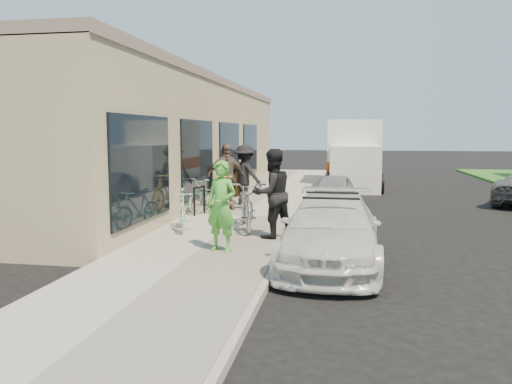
{
  "coord_description": "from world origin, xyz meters",
  "views": [
    {
      "loc": [
        0.7,
        -9.82,
        2.33
      ],
      "look_at": [
        -1.21,
        0.82,
        1.05
      ],
      "focal_mm": 35.0,
      "sensor_mm": 36.0,
      "label": 1
    }
  ],
  "objects": [
    {
      "name": "bystander_b",
      "position": [
        -2.66,
        4.01,
        1.1
      ],
      "size": [
        1.19,
        0.97,
        1.89
      ],
      "primitive_type": "imported",
      "rotation": [
        0.0,
        0.0,
        0.55
      ],
      "color": "brown",
      "rests_on": "sidewalk"
    },
    {
      "name": "cruiser_bike_a",
      "position": [
        -2.91,
        0.86,
        0.61
      ],
      "size": [
        0.89,
        1.58,
        0.92
      ],
      "primitive_type": "imported",
      "rotation": [
        0.0,
        0.0,
        0.32
      ],
      "color": "#88CBB2",
      "rests_on": "sidewalk"
    },
    {
      "name": "ground",
      "position": [
        0.0,
        0.0,
        0.0
      ],
      "size": [
        120.0,
        120.0,
        0.0
      ],
      "primitive_type": "plane",
      "color": "black",
      "rests_on": "ground"
    },
    {
      "name": "cruiser_bike_b",
      "position": [
        -2.99,
        3.57,
        0.63
      ],
      "size": [
        1.3,
        1.92,
        0.95
      ],
      "primitive_type": "imported",
      "rotation": [
        0.0,
        0.0,
        -0.41
      ],
      "color": "#88CBB2",
      "rests_on": "sidewalk"
    },
    {
      "name": "woman_rider",
      "position": [
        -1.53,
        -1.01,
        0.99
      ],
      "size": [
        0.71,
        0.58,
        1.68
      ],
      "primitive_type": "imported",
      "rotation": [
        0.0,
        0.0,
        -0.33
      ],
      "color": "green",
      "rests_on": "sidewalk"
    },
    {
      "name": "sedan_white",
      "position": [
        0.47,
        -0.99,
        0.61
      ],
      "size": [
        1.77,
        4.2,
        1.25
      ],
      "rotation": [
        0.0,
        0.0,
        -0.02
      ],
      "color": "silver",
      "rests_on": "ground"
    },
    {
      "name": "sedan_silver",
      "position": [
        0.35,
        6.17,
        0.51
      ],
      "size": [
        1.45,
        3.1,
        1.03
      ],
      "primitive_type": "imported",
      "rotation": [
        0.0,
        0.0,
        -0.08
      ],
      "color": "#9B9AA0",
      "rests_on": "ground"
    },
    {
      "name": "sidewalk",
      "position": [
        -2.0,
        3.0,
        0.07
      ],
      "size": [
        3.0,
        34.0,
        0.15
      ],
      "primitive_type": "cube",
      "color": "#9F9A8F",
      "rests_on": "ground"
    },
    {
      "name": "storefront",
      "position": [
        -5.24,
        7.99,
        2.12
      ],
      "size": [
        3.6,
        20.0,
        4.22
      ],
      "color": "tan",
      "rests_on": "ground"
    },
    {
      "name": "curb",
      "position": [
        -0.45,
        3.0,
        0.07
      ],
      "size": [
        0.12,
        34.0,
        0.13
      ],
      "primitive_type": "cube",
      "color": "gray",
      "rests_on": "ground"
    },
    {
      "name": "sandwich_board",
      "position": [
        -3.19,
        6.93,
        0.67
      ],
      "size": [
        0.81,
        0.81,
        1.02
      ],
      "rotation": [
        0.0,
        0.0,
        -0.39
      ],
      "color": "#31200D",
      "rests_on": "sidewalk"
    },
    {
      "name": "bystander_a",
      "position": [
        -2.31,
        4.99,
        1.07
      ],
      "size": [
        1.36,
        1.15,
        1.83
      ],
      "primitive_type": "imported",
      "rotation": [
        0.0,
        0.0,
        2.66
      ],
      "color": "black",
      "rests_on": "sidewalk"
    },
    {
      "name": "tandem_bike",
      "position": [
        -1.5,
        1.27,
        0.7
      ],
      "size": [
        1.27,
        2.21,
        1.1
      ],
      "primitive_type": "imported",
      "rotation": [
        0.0,
        0.0,
        0.27
      ],
      "color": "#B1B1B3",
      "rests_on": "sidewalk"
    },
    {
      "name": "cruiser_bike_c",
      "position": [
        -2.61,
        3.63,
        0.7
      ],
      "size": [
        0.74,
        1.87,
        1.09
      ],
      "primitive_type": "imported",
      "rotation": [
        0.0,
        0.0,
        0.13
      ],
      "color": "gold",
      "rests_on": "sidewalk"
    },
    {
      "name": "moving_truck",
      "position": [
        1.03,
        12.62,
        1.29
      ],
      "size": [
        2.31,
        5.94,
        2.9
      ],
      "rotation": [
        0.0,
        0.0,
        0.02
      ],
      "color": "silver",
      "rests_on": "ground"
    },
    {
      "name": "man_standing",
      "position": [
        -0.79,
        0.37,
        1.08
      ],
      "size": [
        1.14,
        1.13,
        1.86
      ],
      "primitive_type": "imported",
      "rotation": [
        0.0,
        0.0,
        3.87
      ],
      "color": "black",
      "rests_on": "sidewalk"
    },
    {
      "name": "bike_rack",
      "position": [
        -3.14,
        2.96,
        0.61
      ],
      "size": [
        0.19,
        0.53,
        0.77
      ],
      "rotation": [
        0.0,
        0.0,
        -0.28
      ],
      "color": "black",
      "rests_on": "sidewalk"
    }
  ]
}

